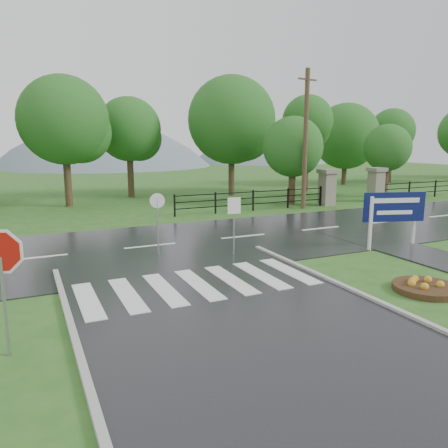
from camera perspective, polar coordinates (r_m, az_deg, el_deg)
name	(u,v)px	position (r m, az deg, el deg)	size (l,w,h in m)	color
ground	(302,370)	(8.33, 10.12, -18.23)	(120.00, 120.00, 0.00)	#2B5C1E
main_road	(150,247)	(16.95, -9.59, -2.99)	(90.00, 8.00, 0.04)	black
walkway	(441,260)	(16.66, 26.51, -4.26)	(2.20, 11.00, 0.04)	#2A2A2D
crosswalk	(199,284)	(12.37, -3.35, -7.84)	(6.50, 2.80, 0.02)	silver
pillar_west	(327,186)	(28.04, 13.33, 4.80)	(1.00, 1.00, 2.24)	gray
pillar_east	(376,184)	(30.67, 19.24, 4.98)	(1.00, 1.00, 2.24)	gray
fence_west	(253,198)	(25.21, 3.83, 3.36)	(9.58, 0.08, 1.20)	black
hills	(82,264)	(73.96, -18.04, -4.95)	(102.00, 48.00, 48.00)	slate
treeline	(109,200)	(30.63, -14.80, 3.01)	(83.20, 5.20, 10.00)	#1E5A1C
stop_sign	(0,263)	(8.99, -27.17, -4.55)	(1.11, 0.37, 2.62)	#939399
estate_billboard	(394,210)	(17.55, 21.33, 1.74)	(2.35, 0.77, 2.12)	silver
flower_bed	(426,287)	(13.12, 24.88, -7.44)	(1.74, 1.74, 0.35)	#332111
reg_sign_small	(234,215)	(15.12, 1.32, 1.23)	(0.46, 0.10, 2.09)	#939399
reg_sign_round	(158,217)	(15.32, -8.66, 0.96)	(0.51, 0.15, 2.24)	#939399
utility_pole_east	(305,139)	(26.23, 10.59, 10.85)	(1.42, 0.37, 8.02)	#473523
entrance_tree_left	(293,147)	(28.16, 9.00, 9.89)	(3.80, 3.80, 5.51)	#3D2B1C
entrance_tree_right	(387,148)	(33.22, 20.56, 9.25)	(3.29, 3.29, 5.14)	#3D2B1C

